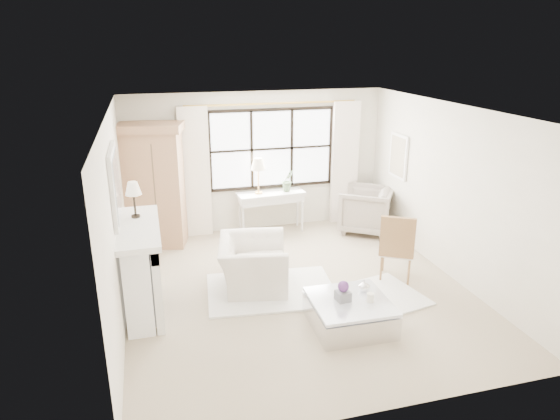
% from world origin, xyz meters
% --- Properties ---
extents(floor, '(5.50, 5.50, 0.00)m').
position_xyz_m(floor, '(0.00, 0.00, 0.00)').
color(floor, tan).
rests_on(floor, ground).
extents(ceiling, '(5.50, 5.50, 0.00)m').
position_xyz_m(ceiling, '(0.00, 0.00, 2.70)').
color(ceiling, white).
rests_on(ceiling, ground).
extents(wall_back, '(5.00, 0.00, 5.00)m').
position_xyz_m(wall_back, '(0.00, 2.75, 1.35)').
color(wall_back, silver).
rests_on(wall_back, ground).
extents(wall_front, '(5.00, 0.00, 5.00)m').
position_xyz_m(wall_front, '(0.00, -2.75, 1.35)').
color(wall_front, silver).
rests_on(wall_front, ground).
extents(wall_left, '(0.00, 5.50, 5.50)m').
position_xyz_m(wall_left, '(-2.50, 0.00, 1.35)').
color(wall_left, white).
rests_on(wall_left, ground).
extents(wall_right, '(0.00, 5.50, 5.50)m').
position_xyz_m(wall_right, '(2.50, 0.00, 1.35)').
color(wall_right, silver).
rests_on(wall_right, ground).
extents(window_pane, '(2.40, 0.02, 1.50)m').
position_xyz_m(window_pane, '(0.30, 2.73, 1.60)').
color(window_pane, white).
rests_on(window_pane, wall_back).
extents(window_frame, '(2.50, 0.04, 1.50)m').
position_xyz_m(window_frame, '(0.30, 2.72, 1.60)').
color(window_frame, black).
rests_on(window_frame, wall_back).
extents(curtain_rod, '(3.30, 0.04, 0.04)m').
position_xyz_m(curtain_rod, '(0.30, 2.67, 2.47)').
color(curtain_rod, gold).
rests_on(curtain_rod, wall_back).
extents(curtain_left, '(0.55, 0.10, 2.47)m').
position_xyz_m(curtain_left, '(-1.20, 2.65, 1.24)').
color(curtain_left, white).
rests_on(curtain_left, ground).
extents(curtain_right, '(0.55, 0.10, 2.47)m').
position_xyz_m(curtain_right, '(1.80, 2.65, 1.24)').
color(curtain_right, white).
rests_on(curtain_right, ground).
extents(fireplace, '(0.58, 1.66, 1.26)m').
position_xyz_m(fireplace, '(-2.27, 0.00, 0.65)').
color(fireplace, white).
rests_on(fireplace, ground).
extents(mirror_frame, '(0.05, 1.15, 0.95)m').
position_xyz_m(mirror_frame, '(-2.47, 0.00, 1.84)').
color(mirror_frame, silver).
rests_on(mirror_frame, wall_left).
extents(mirror_glass, '(0.02, 1.00, 0.80)m').
position_xyz_m(mirror_glass, '(-2.44, 0.00, 1.84)').
color(mirror_glass, silver).
rests_on(mirror_glass, wall_left).
extents(art_frame, '(0.04, 0.62, 0.82)m').
position_xyz_m(art_frame, '(2.47, 1.70, 1.55)').
color(art_frame, white).
rests_on(art_frame, wall_right).
extents(art_canvas, '(0.01, 0.52, 0.72)m').
position_xyz_m(art_canvas, '(2.45, 1.70, 1.55)').
color(art_canvas, '#C3B697').
rests_on(art_canvas, wall_right).
extents(mantel_lamp, '(0.22, 0.22, 0.51)m').
position_xyz_m(mantel_lamp, '(-2.26, 0.34, 1.65)').
color(mantel_lamp, black).
rests_on(mantel_lamp, fireplace).
extents(armoire, '(1.25, 0.94, 2.24)m').
position_xyz_m(armoire, '(-1.96, 2.38, 1.14)').
color(armoire, '#AB7E5A').
rests_on(armoire, floor).
extents(console_table, '(1.33, 0.55, 0.80)m').
position_xyz_m(console_table, '(0.21, 2.46, 0.40)').
color(console_table, silver).
rests_on(console_table, floor).
extents(console_lamp, '(0.28, 0.28, 0.69)m').
position_xyz_m(console_lamp, '(-0.03, 2.47, 1.36)').
color(console_lamp, '#C69144').
rests_on(console_lamp, console_table).
extents(orchid_plant, '(0.27, 0.24, 0.43)m').
position_xyz_m(orchid_plant, '(0.55, 2.47, 1.01)').
color(orchid_plant, '#526B47').
rests_on(orchid_plant, console_table).
extents(side_table, '(0.40, 0.40, 0.51)m').
position_xyz_m(side_table, '(-0.21, 0.81, 0.33)').
color(side_table, white).
rests_on(side_table, floor).
extents(rug_left, '(2.02, 1.53, 0.03)m').
position_xyz_m(rug_left, '(-0.40, 0.04, 0.02)').
color(rug_left, white).
rests_on(rug_left, floor).
extents(rug_right, '(1.67, 1.38, 0.03)m').
position_xyz_m(rug_right, '(0.95, -0.59, 0.01)').
color(rug_right, white).
rests_on(rug_right, floor).
extents(club_armchair, '(1.21, 1.32, 0.75)m').
position_xyz_m(club_armchair, '(-0.63, 0.27, 0.37)').
color(club_armchair, silver).
rests_on(club_armchair, floor).
extents(wingback_chair, '(1.34, 1.33, 0.88)m').
position_xyz_m(wingback_chair, '(2.02, 1.99, 0.44)').
color(wingback_chair, '#A29789').
rests_on(wingback_chair, floor).
extents(french_chair, '(0.66, 0.66, 1.08)m').
position_xyz_m(french_chair, '(1.61, -0.05, 0.31)').
color(french_chair, '#996D40').
rests_on(french_chair, floor).
extents(coffee_table, '(1.02, 1.02, 0.38)m').
position_xyz_m(coffee_table, '(0.37, -1.16, 0.18)').
color(coffee_table, silver).
rests_on(coffee_table, floor).
extents(planter_box, '(0.19, 0.19, 0.13)m').
position_xyz_m(planter_box, '(0.27, -1.13, 0.44)').
color(planter_box, slate).
rests_on(planter_box, coffee_table).
extents(planter_flowers, '(0.15, 0.15, 0.15)m').
position_xyz_m(planter_flowers, '(0.27, -1.13, 0.58)').
color(planter_flowers, '#5B2D72').
rests_on(planter_flowers, planter_box).
extents(pillar_candle, '(0.09, 0.09, 0.12)m').
position_xyz_m(pillar_candle, '(0.60, -1.26, 0.44)').
color(pillar_candle, white).
rests_on(pillar_candle, coffee_table).
extents(coffee_vase, '(0.20, 0.20, 0.16)m').
position_xyz_m(coffee_vase, '(0.64, -0.97, 0.46)').
color(coffee_vase, white).
rests_on(coffee_vase, coffee_table).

